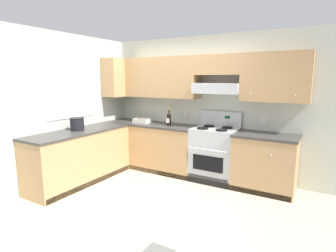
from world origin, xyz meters
TOP-DOWN VIEW (x-y plane):
  - ground_plane at (0.00, 0.00)m, footprint 7.04×7.04m
  - wall_back at (0.40, 1.53)m, footprint 4.68×0.57m
  - wall_left at (-1.59, 0.23)m, footprint 0.47×4.00m
  - counter_back_run at (0.14, 1.24)m, footprint 3.60×0.65m
  - counter_left_run at (-1.24, -0.00)m, footprint 0.63×1.91m
  - stove at (0.72, 1.25)m, footprint 0.76×0.62m
  - wine_bottle at (-0.18, 1.21)m, footprint 0.08×0.08m
  - bowl at (-0.81, 1.23)m, footprint 0.33×0.24m
  - bucket at (-1.28, -0.01)m, footprint 0.24×0.24m

SIDE VIEW (x-z plane):
  - ground_plane at x=0.00m, z-range 0.00..0.00m
  - counter_back_run at x=0.14m, z-range 0.00..0.91m
  - counter_left_run at x=-1.24m, z-range 0.00..0.91m
  - stove at x=0.72m, z-range -0.12..1.08m
  - bowl at x=-0.81m, z-range 0.90..0.98m
  - bucket at x=-1.28m, z-range 0.92..1.13m
  - wine_bottle at x=-0.18m, z-range 0.88..1.20m
  - wall_left at x=-1.59m, z-range 0.07..2.62m
  - wall_back at x=0.40m, z-range 0.20..2.75m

